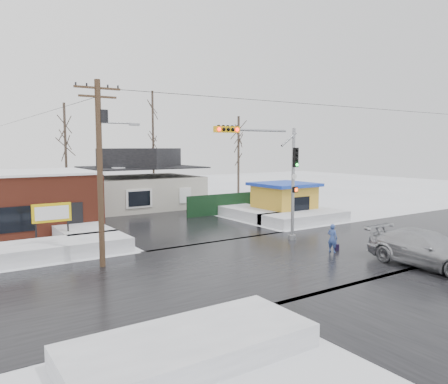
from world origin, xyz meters
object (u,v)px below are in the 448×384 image
traffic_signal (274,169)px  kiosk (284,200)px  car (427,250)px  marquee_sign (52,214)px  pedestrian (332,238)px  utility_pole (101,162)px

traffic_signal → kiosk: 10.43m
traffic_signal → car: traffic_signal is taller
marquee_sign → car: (14.19, -14.82, -1.06)m
traffic_signal → kiosk: bearing=44.8°
kiosk → traffic_signal: bearing=-135.2°
traffic_signal → marquee_sign: 13.42m
car → pedestrian: bearing=108.9°
traffic_signal → kiosk: size_ratio=1.52×
kiosk → marquee_sign: bearing=-178.4°
pedestrian → car: 4.87m
kiosk → pedestrian: 12.30m
kiosk → car: size_ratio=0.78×
traffic_signal → pedestrian: 5.38m
traffic_signal → utility_pole: size_ratio=0.78×
utility_pole → kiosk: (17.43, 6.49, -3.65)m
kiosk → pedestrian: bearing=-119.0°
marquee_sign → kiosk: 18.51m
marquee_sign → pedestrian: 16.23m
utility_pole → car: (13.11, -8.83, -4.25)m
kiosk → utility_pole: bearing=-159.6°
kiosk → car: kiosk is taller
utility_pole → car: utility_pole is taller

